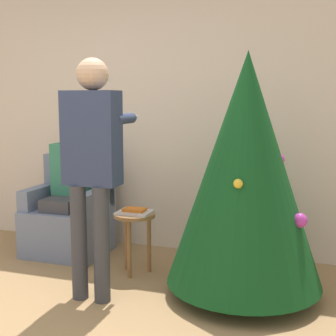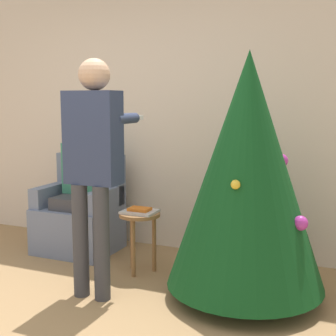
{
  "view_description": "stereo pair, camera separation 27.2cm",
  "coord_description": "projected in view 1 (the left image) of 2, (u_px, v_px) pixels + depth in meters",
  "views": [
    {
      "loc": [
        1.77,
        -2.14,
        1.48
      ],
      "look_at": [
        0.69,
        1.06,
        0.99
      ],
      "focal_mm": 50.0,
      "sensor_mm": 36.0,
      "label": 1
    },
    {
      "loc": [
        2.03,
        -2.04,
        1.48
      ],
      "look_at": [
        0.69,
        1.06,
        0.99
      ],
      "focal_mm": 50.0,
      "sensor_mm": 36.0,
      "label": 2
    }
  ],
  "objects": [
    {
      "name": "side_stool",
      "position": [
        135.0,
        225.0,
        3.99
      ],
      "size": [
        0.35,
        0.35,
        0.53
      ],
      "color": "olive",
      "rests_on": "ground_plane"
    },
    {
      "name": "person_standing",
      "position": [
        92.0,
        156.0,
        3.41
      ],
      "size": [
        0.43,
        0.57,
        1.79
      ],
      "color": "#38383D",
      "rests_on": "ground_plane"
    },
    {
      "name": "armchair",
      "position": [
        70.0,
        218.0,
        4.57
      ],
      "size": [
        0.73,
        0.63,
        0.94
      ],
      "color": "slate",
      "rests_on": "ground_plane"
    },
    {
      "name": "laptop",
      "position": [
        135.0,
        212.0,
        3.98
      ],
      "size": [
        0.29,
        0.23,
        0.02
      ],
      "color": "silver",
      "rests_on": "side_stool"
    },
    {
      "name": "book",
      "position": [
        135.0,
        210.0,
        3.98
      ],
      "size": [
        0.18,
        0.13,
        0.02
      ],
      "color": "orange",
      "rests_on": "laptop"
    },
    {
      "name": "person_seated",
      "position": [
        68.0,
        183.0,
        4.49
      ],
      "size": [
        0.36,
        0.46,
        1.27
      ],
      "color": "#38383D",
      "rests_on": "ground_plane"
    },
    {
      "name": "christmas_tree",
      "position": [
        246.0,
        170.0,
        3.46
      ],
      "size": [
        1.17,
        1.17,
        1.84
      ],
      "color": "brown",
      "rests_on": "ground_plane"
    },
    {
      "name": "wall_back",
      "position": [
        141.0,
        114.0,
        4.68
      ],
      "size": [
        8.0,
        0.06,
        2.7
      ],
      "color": "beige",
      "rests_on": "ground_plane"
    }
  ]
}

